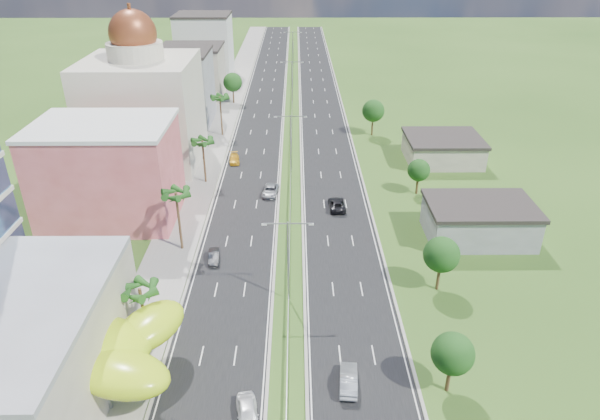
{
  "coord_description": "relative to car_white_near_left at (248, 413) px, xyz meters",
  "views": [
    {
      "loc": [
        1.01,
        -43.85,
        40.9
      ],
      "look_at": [
        1.5,
        20.59,
        7.0
      ],
      "focal_mm": 32.0,
      "sensor_mm": 36.0,
      "label": 1
    }
  ],
  "objects": [
    {
      "name": "median_guardrail",
      "position": [
        3.62,
        80.52,
        -0.25
      ],
      "size": [
        0.1,
        216.06,
        0.76
      ],
      "color": "gray",
      "rests_on": "ground"
    },
    {
      "name": "palm_tree_c",
      "position": [
        -11.88,
        30.53,
        7.63
      ],
      "size": [
        3.6,
        3.6,
        9.6
      ],
      "color": "#47301C",
      "rests_on": "ground"
    },
    {
      "name": "palm_tree_e",
      "position": [
        -11.88,
        78.53,
        7.44
      ],
      "size": [
        3.6,
        3.6,
        9.4
      ],
      "color": "#47301C",
      "rests_on": "ground"
    },
    {
      "name": "palm_tree_b",
      "position": [
        -11.88,
        10.53,
        6.19
      ],
      "size": [
        3.6,
        3.6,
        8.1
      ],
      "color": "#47301C",
      "rests_on": "ground"
    },
    {
      "name": "ground",
      "position": [
        3.62,
        8.53,
        -0.87
      ],
      "size": [
        500.0,
        500.0,
        0.0
      ],
      "primitive_type": "plane",
      "color": "#2D5119",
      "rests_on": "ground"
    },
    {
      "name": "streetlight_median_b",
      "position": [
        3.62,
        18.53,
        5.88
      ],
      "size": [
        6.04,
        0.25,
        11.0
      ],
      "color": "gray",
      "rests_on": "ground"
    },
    {
      "name": "road_left",
      "position": [
        -3.88,
        98.53,
        -0.85
      ],
      "size": [
        11.0,
        260.0,
        0.04
      ],
      "primitive_type": "cube",
      "color": "black",
      "rests_on": "ground"
    },
    {
      "name": "palm_tree_d",
      "position": [
        -11.88,
        53.53,
        6.67
      ],
      "size": [
        3.6,
        3.6,
        8.6
      ],
      "color": "#47301C",
      "rests_on": "ground"
    },
    {
      "name": "car_silver_right",
      "position": [
        9.82,
        4.18,
        -0.01
      ],
      "size": [
        2.15,
        5.08,
        1.63
      ],
      "primitive_type": "imported",
      "rotation": [
        0.0,
        0.0,
        3.05
      ],
      "color": "#9A9DA1",
      "rests_on": "road_right"
    },
    {
      "name": "leafy_tree_ra",
      "position": [
        19.62,
        3.53,
        3.91
      ],
      "size": [
        4.2,
        4.2,
        6.9
      ],
      "color": "#47301C",
      "rests_on": "ground"
    },
    {
      "name": "road_right",
      "position": [
        11.12,
        98.53,
        -0.85
      ],
      "size": [
        11.0,
        260.0,
        0.04
      ],
      "primitive_type": "cube",
      "color": "black",
      "rests_on": "ground"
    },
    {
      "name": "car_silver_mid_left",
      "position": [
        0.14,
        48.27,
        -0.09
      ],
      "size": [
        3.07,
        5.56,
        1.47
      ],
      "primitive_type": "imported",
      "rotation": [
        0.0,
        0.0,
        -0.12
      ],
      "color": "#93959A",
      "rests_on": "road_left"
    },
    {
      "name": "streetlight_median_e",
      "position": [
        3.62,
        148.53,
        5.88
      ],
      "size": [
        6.04,
        0.25,
        11.0
      ],
      "color": "gray",
      "rests_on": "ground"
    },
    {
      "name": "leafy_tree_lfar",
      "position": [
        -11.88,
        103.53,
        4.71
      ],
      "size": [
        4.9,
        4.9,
        8.05
      ],
      "color": "#47301C",
      "rests_on": "ground"
    },
    {
      "name": "lime_canopy",
      "position": [
        -16.37,
        4.52,
        4.12
      ],
      "size": [
        18.0,
        15.0,
        7.4
      ],
      "color": "#BAE216",
      "rests_on": "ground"
    },
    {
      "name": "car_dark_left",
      "position": [
        -6.85,
        27.28,
        -0.16
      ],
      "size": [
        1.86,
        4.2,
        1.34
      ],
      "primitive_type": "imported",
      "rotation": [
        0.0,
        0.0,
        0.11
      ],
      "color": "black",
      "rests_on": "road_left"
    },
    {
      "name": "domed_building",
      "position": [
        -24.38,
        63.53,
        10.49
      ],
      "size": [
        20.0,
        20.0,
        28.7
      ],
      "color": "beige",
      "rests_on": "ground"
    },
    {
      "name": "midrise_grey",
      "position": [
        -23.38,
        88.53,
        7.13
      ],
      "size": [
        16.0,
        15.0,
        16.0
      ],
      "primitive_type": "cube",
      "color": "gray",
      "rests_on": "ground"
    },
    {
      "name": "sidewalk_left",
      "position": [
        -13.38,
        98.53,
        -0.81
      ],
      "size": [
        7.0,
        260.0,
        0.12
      ],
      "primitive_type": "cube",
      "color": "gray",
      "rests_on": "ground"
    },
    {
      "name": "midrise_beige",
      "position": [
        -23.38,
        110.53,
        5.63
      ],
      "size": [
        16.0,
        15.0,
        13.0
      ],
      "primitive_type": "cube",
      "color": "#A09584",
      "rests_on": "ground"
    },
    {
      "name": "streetlight_median_c",
      "position": [
        3.62,
        58.53,
        5.88
      ],
      "size": [
        6.04,
        0.25,
        11.0
      ],
      "color": "gray",
      "rests_on": "ground"
    },
    {
      "name": "shed_near",
      "position": [
        31.62,
        33.53,
        1.63
      ],
      "size": [
        15.0,
        10.0,
        5.0
      ],
      "primitive_type": "cube",
      "color": "gray",
      "rests_on": "ground"
    },
    {
      "name": "leafy_tree_rd",
      "position": [
        21.62,
        78.53,
        4.71
      ],
      "size": [
        4.9,
        4.9,
        8.05
      ],
      "color": "#47301C",
      "rests_on": "ground"
    },
    {
      "name": "car_yellow_far_left",
      "position": [
        -7.62,
        62.9,
        -0.13
      ],
      "size": [
        2.59,
        5.01,
        1.39
      ],
      "primitive_type": "imported",
      "rotation": [
        0.0,
        0.0,
        0.14
      ],
      "color": "gold",
      "rests_on": "road_left"
    },
    {
      "name": "leafy_tree_rc",
      "position": [
        25.62,
        48.53,
        3.51
      ],
      "size": [
        3.85,
        3.85,
        6.33
      ],
      "color": "#47301C",
      "rests_on": "ground"
    },
    {
      "name": "streetlight_median_d",
      "position": [
        3.62,
        103.53,
        5.88
      ],
      "size": [
        6.04,
        0.25,
        11.0
      ],
      "color": "gray",
      "rests_on": "ground"
    },
    {
      "name": "midrise_white",
      "position": [
        -23.38,
        133.53,
        8.13
      ],
      "size": [
        16.0,
        15.0,
        18.0
      ],
      "primitive_type": "cube",
      "color": "silver",
      "rests_on": "ground"
    },
    {
      "name": "shed_far",
      "position": [
        33.62,
        63.53,
        1.33
      ],
      "size": [
        14.0,
        12.0,
        4.4
      ],
      "primitive_type": "cube",
      "color": "#A09584",
      "rests_on": "ground"
    },
    {
      "name": "car_dark_far_right",
      "position": [
        11.33,
        42.91,
        -0.06
      ],
      "size": [
        2.73,
        5.59,
        1.53
      ],
      "primitive_type": "imported",
      "rotation": [
        0.0,
        0.0,
        3.18
      ],
      "color": "black",
      "rests_on": "road_right"
    },
    {
      "name": "pink_shophouse",
      "position": [
        -24.38,
        40.53,
        6.63
      ],
      "size": [
        20.0,
        15.0,
        15.0
      ],
      "primitive_type": "cube",
      "color": "#C24F51",
      "rests_on": "ground"
    },
    {
      "name": "car_white_near_left",
      "position": [
        0.0,
        0.0,
        0.0
      ],
      "size": [
        2.76,
        5.12,
        1.66
      ],
      "primitive_type": "imported",
      "rotation": [
        0.0,
        0.0,
        0.17
      ],
      "color": "white",
      "rests_on": "road_left"
    },
    {
      "name": "leafy_tree_rb",
      "position": [
        22.62,
        20.53,
        4.31
      ],
      "size": [
        4.55,
        4.55,
        7.47
      ],
      "color": "#47301C",
      "rests_on": "ground"
    }
  ]
}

